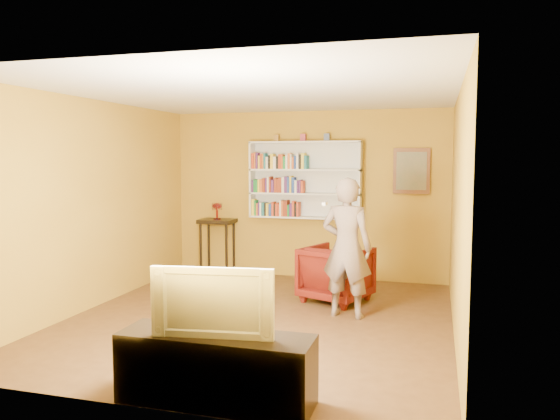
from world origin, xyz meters
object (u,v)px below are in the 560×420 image
object	(u,v)px
ruby_lustre	(217,208)
television	(215,300)
console_table	(217,229)
person	(347,248)
bookshelf	(306,180)
armchair	(336,274)
tv_cabinet	(216,369)

from	to	relation	value
ruby_lustre	television	distance (m)	4.88
console_table	person	size ratio (longest dim) A/B	0.54
television	bookshelf	bearing A→B (deg)	86.66
ruby_lustre	television	bearing A→B (deg)	-67.56
ruby_lustre	person	distance (m)	3.09
person	ruby_lustre	bearing A→B (deg)	-29.06
console_table	armchair	size ratio (longest dim) A/B	1.12
console_table	ruby_lustre	bearing A→B (deg)	-71.57
television	console_table	bearing A→B (deg)	104.40
bookshelf	ruby_lustre	distance (m)	1.56
bookshelf	ruby_lustre	world-z (taller)	bookshelf
bookshelf	tv_cabinet	xyz separation A→B (m)	(0.38, -4.66, -1.32)
ruby_lustre	television	world-z (taller)	ruby_lustre
bookshelf	tv_cabinet	size ratio (longest dim) A/B	1.15
person	television	xyz separation A→B (m)	(-0.61, -2.66, -0.02)
bookshelf	armchair	world-z (taller)	bookshelf
person	bookshelf	bearing A→B (deg)	-55.96
tv_cabinet	television	size ratio (longest dim) A/B	1.62
console_table	person	world-z (taller)	person
console_table	armchair	world-z (taller)	console_table
console_table	armchair	distance (m)	2.53
console_table	person	bearing A→B (deg)	-36.71
armchair	console_table	bearing A→B (deg)	-6.88
bookshelf	console_table	size ratio (longest dim) A/B	1.93
console_table	tv_cabinet	bearing A→B (deg)	-67.56
console_table	armchair	xyz separation A→B (m)	(2.22, -1.15, -0.39)
bookshelf	ruby_lustre	xyz separation A→B (m)	(-1.48, -0.16, -0.47)
tv_cabinet	console_table	bearing A→B (deg)	112.44
bookshelf	ruby_lustre	bearing A→B (deg)	-173.83
console_table	television	distance (m)	4.87
television	armchair	bearing A→B (deg)	75.78
television	ruby_lustre	bearing A→B (deg)	104.40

